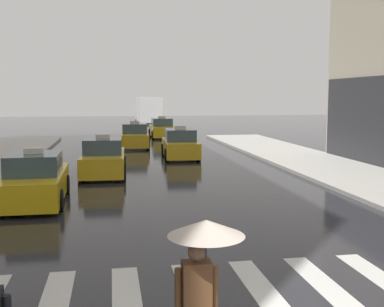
{
  "coord_description": "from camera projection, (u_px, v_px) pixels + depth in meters",
  "views": [
    {
      "loc": [
        -2.01,
        -5.02,
        3.44
      ],
      "look_at": [
        0.2,
        8.0,
        1.86
      ],
      "focal_mm": 44.96,
      "sensor_mm": 36.0,
      "label": 1
    }
  ],
  "objects": [
    {
      "name": "taxi_second",
      "position": [
        103.0,
        159.0,
        21.0
      ],
      "size": [
        2.04,
        4.59,
        1.8
      ],
      "color": "gold",
      "rests_on": "ground"
    },
    {
      "name": "crosswalk_markings",
      "position": [
        228.0,
        289.0,
        8.6
      ],
      "size": [
        11.3,
        2.8,
        0.01
      ],
      "color": "silver",
      "rests_on": "ground"
    },
    {
      "name": "taxi_fifth",
      "position": [
        162.0,
        129.0,
        40.17
      ],
      "size": [
        1.93,
        4.54,
        1.8
      ],
      "color": "yellow",
      "rests_on": "ground"
    },
    {
      "name": "box_truck",
      "position": [
        148.0,
        112.0,
        50.3
      ],
      "size": [
        2.38,
        7.58,
        3.35
      ],
      "color": "#2D2D2D",
      "rests_on": "ground"
    },
    {
      "name": "taxi_third",
      "position": [
        180.0,
        145.0,
        26.93
      ],
      "size": [
        2.09,
        4.61,
        1.8
      ],
      "color": "gold",
      "rests_on": "ground"
    },
    {
      "name": "taxi_lead",
      "position": [
        35.0,
        181.0,
        15.51
      ],
      "size": [
        1.98,
        4.56,
        1.8
      ],
      "color": "yellow",
      "rests_on": "ground"
    },
    {
      "name": "taxi_fourth",
      "position": [
        135.0,
        137.0,
        32.48
      ],
      "size": [
        2.07,
        4.61,
        1.8
      ],
      "color": "gold",
      "rests_on": "ground"
    },
    {
      "name": "pedestrian_with_umbrella",
      "position": [
        203.0,
        254.0,
        5.9
      ],
      "size": [
        0.96,
        0.96,
        1.94
      ],
      "color": "black",
      "rests_on": "ground"
    }
  ]
}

